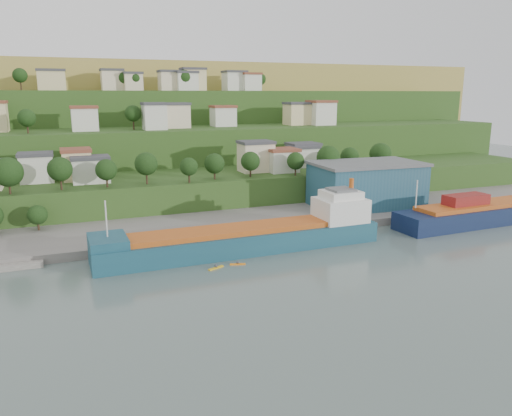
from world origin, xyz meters
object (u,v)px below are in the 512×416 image
cargo_ship_far (500,212)px  cargo_ship_near (251,239)px  warehouse (366,184)px  kayak_orange (238,264)px

cargo_ship_far → cargo_ship_near: bearing=177.5°
cargo_ship_near → cargo_ship_far: 72.43m
cargo_ship_far → warehouse: size_ratio=1.92×
warehouse → kayak_orange: size_ratio=9.84×
kayak_orange → cargo_ship_far: bearing=21.5°
warehouse → cargo_ship_near: bearing=-151.9°
warehouse → cargo_ship_far: bearing=-35.4°
cargo_ship_far → kayak_orange: 78.83m
cargo_ship_near → warehouse: size_ratio=2.02×
cargo_ship_near → cargo_ship_far: cargo_ship_near is taller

